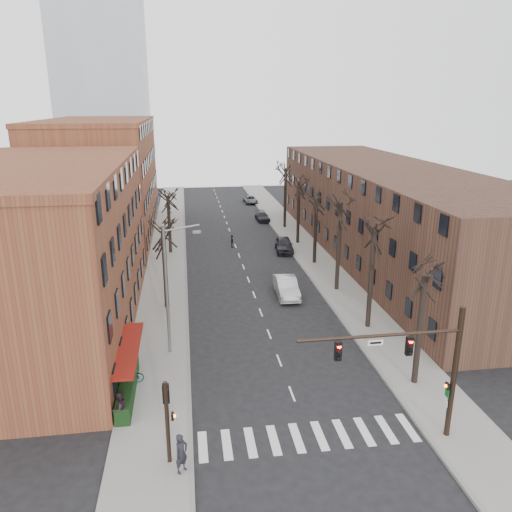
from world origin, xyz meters
name	(u,v)px	position (x,y,z in m)	size (l,w,h in m)	color
ground	(308,437)	(0.00, 0.00, 0.00)	(160.00, 160.00, 0.00)	black
sidewalk_left	(167,250)	(-8.00, 35.00, 0.07)	(4.00, 90.00, 0.15)	gray
sidewalk_right	(303,245)	(8.00, 35.00, 0.07)	(4.00, 90.00, 0.15)	gray
building_left_near	(43,254)	(-16.00, 15.00, 6.00)	(12.00, 26.00, 12.00)	brown
building_left_far	(102,180)	(-16.00, 44.00, 7.00)	(12.00, 28.00, 14.00)	brown
building_right	(386,211)	(16.00, 30.00, 5.00)	(12.00, 50.00, 10.00)	#4B2F23
office_tower	(99,34)	(-22.00, 95.00, 30.00)	(18.00, 18.00, 60.00)	#B2B7BF
awning_left	(132,388)	(-9.40, 6.00, 0.00)	(1.20, 7.00, 0.15)	maroon
hedge	(128,387)	(-9.50, 5.00, 0.65)	(0.80, 6.00, 1.00)	black
tree_right_a	(414,384)	(7.60, 4.00, 0.00)	(5.20, 5.20, 10.00)	black
tree_right_b	(367,328)	(7.60, 12.00, 0.00)	(5.20, 5.20, 10.80)	black
tree_right_c	(336,290)	(7.60, 20.00, 0.00)	(5.20, 5.20, 11.60)	black
tree_right_d	(314,264)	(7.60, 28.00, 0.00)	(5.20, 5.20, 10.00)	black
tree_right_e	(298,243)	(7.60, 36.00, 0.00)	(5.20, 5.20, 10.80)	black
tree_right_f	(285,228)	(7.60, 44.00, 0.00)	(5.20, 5.20, 11.60)	black
tree_left_a	(167,308)	(-7.60, 18.00, 0.00)	(5.20, 5.20, 9.50)	black
tree_left_b	(171,253)	(-7.60, 34.00, 0.00)	(5.20, 5.20, 9.50)	black
signal_mast_arm	(426,362)	(5.45, -1.00, 4.40)	(8.14, 0.30, 7.20)	black
signal_pole_left	(167,416)	(-6.99, -0.95, 2.61)	(0.47, 0.44, 4.40)	black
streetlight	(169,285)	(-7.03, 10.00, 5.01)	(2.45, 0.22, 9.03)	slate
silver_sedan	(286,287)	(2.79, 19.34, 0.83)	(1.76, 5.06, 1.67)	#B5B9BD
parked_car_near	(284,245)	(5.30, 32.95, 0.81)	(1.92, 4.77, 1.63)	black
parked_car_mid	(262,217)	(5.25, 48.69, 0.61)	(1.72, 4.23, 1.23)	black
parked_car_far	(250,200)	(5.30, 62.02, 0.60)	(1.99, 4.32, 1.20)	#57585E
pedestrian_a	(181,453)	(-6.41, -1.76, 1.12)	(0.71, 0.47, 1.94)	black
pedestrian_b	(120,409)	(-9.60, 2.27, 1.08)	(0.90, 0.70, 1.86)	black
pedestrian_crossing	(232,241)	(-0.46, 35.36, 0.77)	(0.90, 0.38, 1.54)	black
bicycle	(128,376)	(-9.60, 6.35, 0.63)	(0.64, 1.83, 0.96)	gray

